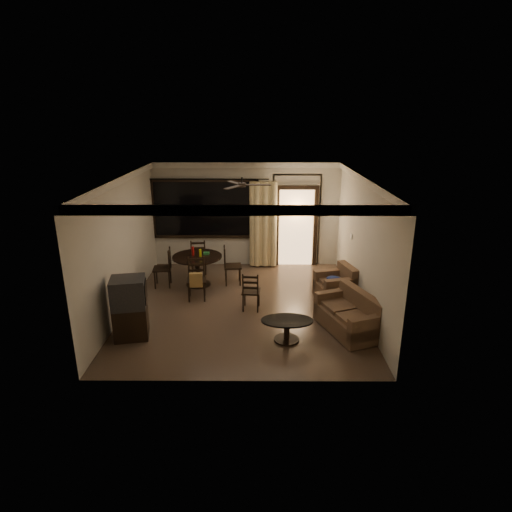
{
  "coord_description": "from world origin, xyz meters",
  "views": [
    {
      "loc": [
        0.32,
        -8.5,
        4.0
      ],
      "look_at": [
        0.28,
        0.2,
        1.09
      ],
      "focal_mm": 30.0,
      "sensor_mm": 36.0,
      "label": 1
    }
  ],
  "objects_px": {
    "dining_chair_east": "(232,273)",
    "tv_cabinet": "(130,308)",
    "dining_table": "(198,262)",
    "dining_chair_south": "(197,286)",
    "dining_chair_west": "(163,275)",
    "armchair": "(337,286)",
    "side_chair": "(251,298)",
    "sofa": "(351,316)",
    "coffee_table": "(287,327)",
    "dining_chair_north": "(199,263)"
  },
  "relations": [
    {
      "from": "dining_chair_east",
      "to": "dining_chair_north",
      "type": "distance_m",
      "value": 1.15
    },
    {
      "from": "dining_chair_west",
      "to": "sofa",
      "type": "xyz_separation_m",
      "value": [
        4.08,
        -2.24,
        0.02
      ]
    },
    {
      "from": "dining_table",
      "to": "coffee_table",
      "type": "height_order",
      "value": "dining_table"
    },
    {
      "from": "side_chair",
      "to": "dining_chair_west",
      "type": "bearing_deg",
      "value": -26.14
    },
    {
      "from": "dining_chair_west",
      "to": "armchair",
      "type": "distance_m",
      "value": 4.14
    },
    {
      "from": "dining_chair_east",
      "to": "dining_chair_south",
      "type": "distance_m",
      "value": 1.2
    },
    {
      "from": "dining_chair_west",
      "to": "tv_cabinet",
      "type": "height_order",
      "value": "tv_cabinet"
    },
    {
      "from": "dining_chair_south",
      "to": "sofa",
      "type": "xyz_separation_m",
      "value": [
        3.16,
        -1.47,
        -0.0
      ]
    },
    {
      "from": "dining_chair_east",
      "to": "dining_chair_north",
      "type": "xyz_separation_m",
      "value": [
        -0.91,
        0.7,
        0.0
      ]
    },
    {
      "from": "dining_chair_north",
      "to": "sofa",
      "type": "relative_size",
      "value": 0.6
    },
    {
      "from": "side_chair",
      "to": "dining_chair_north",
      "type": "bearing_deg",
      "value": -52.19
    },
    {
      "from": "dining_table",
      "to": "dining_chair_south",
      "type": "distance_m",
      "value": 0.9
    },
    {
      "from": "dining_table",
      "to": "sofa",
      "type": "xyz_separation_m",
      "value": [
        3.24,
        -2.32,
        -0.29
      ]
    },
    {
      "from": "dining_chair_west",
      "to": "dining_chair_east",
      "type": "relative_size",
      "value": 1.0
    },
    {
      "from": "sofa",
      "to": "armchair",
      "type": "height_order",
      "value": "armchair"
    },
    {
      "from": "dining_chair_west",
      "to": "dining_chair_east",
      "type": "bearing_deg",
      "value": 90.0
    },
    {
      "from": "coffee_table",
      "to": "dining_chair_north",
      "type": "bearing_deg",
      "value": 120.84
    },
    {
      "from": "dining_chair_east",
      "to": "dining_chair_north",
      "type": "bearing_deg",
      "value": 46.76
    },
    {
      "from": "dining_table",
      "to": "dining_chair_west",
      "type": "xyz_separation_m",
      "value": [
        -0.83,
        -0.09,
        -0.31
      ]
    },
    {
      "from": "dining_chair_east",
      "to": "sofa",
      "type": "relative_size",
      "value": 0.6
    },
    {
      "from": "dining_table",
      "to": "sofa",
      "type": "relative_size",
      "value": 0.75
    },
    {
      "from": "dining_chair_west",
      "to": "dining_chair_east",
      "type": "xyz_separation_m",
      "value": [
        1.66,
        0.17,
        0.0
      ]
    },
    {
      "from": "dining_chair_south",
      "to": "dining_chair_north",
      "type": "height_order",
      "value": "same"
    },
    {
      "from": "dining_chair_north",
      "to": "side_chair",
      "type": "bearing_deg",
      "value": 117.07
    },
    {
      "from": "armchair",
      "to": "dining_chair_east",
      "type": "bearing_deg",
      "value": 144.41
    },
    {
      "from": "coffee_table",
      "to": "side_chair",
      "type": "distance_m",
      "value": 1.49
    },
    {
      "from": "dining_chair_south",
      "to": "armchair",
      "type": "relative_size",
      "value": 1.02
    },
    {
      "from": "dining_chair_west",
      "to": "dining_table",
      "type": "bearing_deg",
      "value": 90.08
    },
    {
      "from": "dining_chair_north",
      "to": "armchair",
      "type": "relative_size",
      "value": 1.02
    },
    {
      "from": "dining_chair_west",
      "to": "coffee_table",
      "type": "height_order",
      "value": "dining_chair_west"
    },
    {
      "from": "tv_cabinet",
      "to": "dining_chair_west",
      "type": "bearing_deg",
      "value": 77.42
    },
    {
      "from": "armchair",
      "to": "side_chair",
      "type": "xyz_separation_m",
      "value": [
        -1.92,
        -0.54,
        -0.06
      ]
    },
    {
      "from": "dining_table",
      "to": "dining_chair_south",
      "type": "bearing_deg",
      "value": -84.25
    },
    {
      "from": "tv_cabinet",
      "to": "coffee_table",
      "type": "distance_m",
      "value": 2.92
    },
    {
      "from": "sofa",
      "to": "coffee_table",
      "type": "bearing_deg",
      "value": 176.51
    },
    {
      "from": "tv_cabinet",
      "to": "side_chair",
      "type": "relative_size",
      "value": 1.36
    },
    {
      "from": "dining_chair_north",
      "to": "dining_chair_west",
      "type": "bearing_deg",
      "value": 43.24
    },
    {
      "from": "dining_chair_north",
      "to": "armchair",
      "type": "height_order",
      "value": "dining_chair_north"
    },
    {
      "from": "side_chair",
      "to": "dining_chair_east",
      "type": "bearing_deg",
      "value": -66.7
    },
    {
      "from": "dining_chair_west",
      "to": "tv_cabinet",
      "type": "distance_m",
      "value": 2.5
    },
    {
      "from": "dining_chair_south",
      "to": "tv_cabinet",
      "type": "distance_m",
      "value": 2.0
    },
    {
      "from": "dining_table",
      "to": "dining_chair_south",
      "type": "xyz_separation_m",
      "value": [
        0.09,
        -0.85,
        -0.28
      ]
    },
    {
      "from": "dining_chair_east",
      "to": "tv_cabinet",
      "type": "distance_m",
      "value": 3.19
    },
    {
      "from": "dining_chair_south",
      "to": "tv_cabinet",
      "type": "height_order",
      "value": "tv_cabinet"
    },
    {
      "from": "dining_chair_east",
      "to": "side_chair",
      "type": "xyz_separation_m",
      "value": [
        0.49,
        -1.46,
        -0.03
      ]
    },
    {
      "from": "dining_chair_east",
      "to": "dining_chair_south",
      "type": "bearing_deg",
      "value": 135.7
    },
    {
      "from": "dining_chair_south",
      "to": "dining_chair_north",
      "type": "distance_m",
      "value": 1.64
    },
    {
      "from": "sofa",
      "to": "dining_table",
      "type": "bearing_deg",
      "value": 123.96
    },
    {
      "from": "dining_chair_east",
      "to": "tv_cabinet",
      "type": "bearing_deg",
      "value": 140.97
    },
    {
      "from": "dining_table",
      "to": "side_chair",
      "type": "height_order",
      "value": "dining_table"
    }
  ]
}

